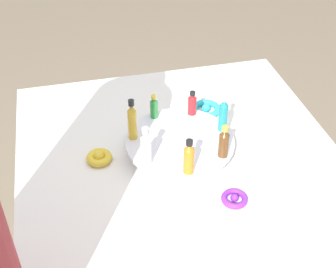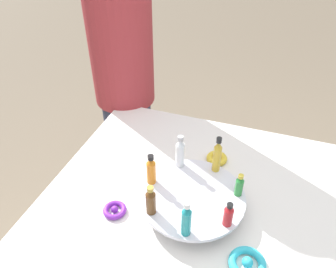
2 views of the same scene
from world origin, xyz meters
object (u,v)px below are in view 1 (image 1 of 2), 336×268
bottle_brown (224,142)px  bottle_red (192,104)px  ribbon_bow_teal (206,109)px  bottle_teal (223,114)px  bottle_green (154,107)px  bottle_orange (189,158)px  bottle_gold (132,121)px  ribbon_bow_purple (235,199)px  ribbon_bow_gold (99,157)px  display_stand (180,145)px  bottle_clear (146,147)px

bottle_brown → bottle_red: 0.23m
bottle_red → ribbon_bow_teal: bottle_red is taller
bottle_teal → bottle_red: bearing=33.7°
bottle_green → bottle_orange: (-0.29, -0.04, 0.01)m
bottle_gold → bottle_red: (0.08, -0.22, -0.03)m
bottle_red → ribbon_bow_purple: (-0.37, -0.03, -0.09)m
bottle_teal → ribbon_bow_gold: bearing=88.8°
bottle_green → bottle_orange: 0.29m
bottle_green → ribbon_bow_purple: (-0.38, -0.16, -0.09)m
bottle_gold → ribbon_bow_purple: bearing=-139.1°
bottle_orange → ribbon_bow_gold: 0.32m
bottle_brown → bottle_green: bearing=33.7°
display_stand → bottle_teal: size_ratio=2.66×
ribbon_bow_gold → bottle_brown: bearing=-109.9°
bottle_gold → bottle_clear: bottle_gold is taller
bottle_gold → bottle_red: bottle_gold is taller
bottle_orange → bottle_brown: (0.05, -0.12, -0.00)m
bottle_orange → bottle_red: (0.28, -0.09, -0.01)m
bottle_green → ribbon_bow_gold: bearing=118.4°
bottle_clear → ribbon_bow_teal: (0.29, -0.28, -0.11)m
bottle_orange → bottle_clear: bearing=59.4°
bottle_teal → bottle_clear: bearing=110.8°
bottle_teal → ribbon_bow_purple: (-0.26, 0.04, -0.11)m
bottle_brown → bottle_teal: bearing=-17.7°
bottle_green → bottle_red: bottle_red is taller
bottle_orange → ribbon_bow_teal: size_ratio=1.09×
bottle_brown → ribbon_bow_teal: (0.31, -0.05, -0.10)m
bottle_green → bottle_gold: bottle_gold is taller
bottle_gold → bottle_red: bearing=-69.2°
bottle_red → bottle_gold: bearing=110.8°
bottle_orange → bottle_green: bearing=8.0°
ribbon_bow_gold → bottle_red: bearing=-73.4°
display_stand → bottle_gold: (0.05, 0.14, 0.09)m
bottle_orange → bottle_brown: bottle_orange is taller
bottle_teal → ribbon_bow_gold: 0.42m
bottle_green → bottle_teal: (-0.12, -0.20, 0.02)m
bottle_green → bottle_gold: 0.13m
display_stand → bottle_red: (0.13, -0.08, 0.06)m
bottle_green → ribbon_bow_teal: 0.24m
display_stand → ribbon_bow_purple: size_ratio=4.45×
bottle_green → bottle_red: (-0.01, -0.13, 0.00)m
bottle_clear → bottle_gold: bearing=8.0°
bottle_green → bottle_clear: bottle_clear is taller
bottle_green → ribbon_bow_teal: bearing=-71.7°
bottle_clear → bottle_red: bearing=-43.4°
ribbon_bow_gold → ribbon_bow_purple: size_ratio=1.05×
bottle_brown → ribbon_bow_purple: bearing=177.8°
bottle_gold → ribbon_bow_gold: bottle_gold is taller
bottle_teal → ribbon_bow_purple: size_ratio=1.67×
display_stand → bottle_brown: 0.17m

